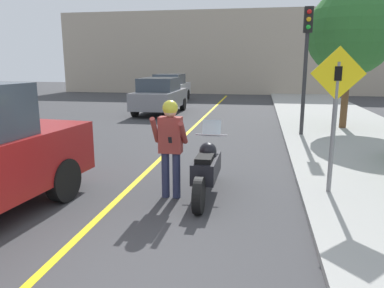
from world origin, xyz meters
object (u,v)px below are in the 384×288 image
(traffic_light, at_px, (307,48))
(crossing_sign, at_px, (335,107))
(parked_car_silver, at_px, (170,87))
(person_biker, at_px, (170,139))
(parked_car_grey, at_px, (160,95))
(street_tree, at_px, (351,33))
(motorcycle, at_px, (207,169))

(traffic_light, bearing_deg, crossing_sign, -90.76)
(parked_car_silver, bearing_deg, person_biker, -76.41)
(person_biker, relative_size, parked_car_grey, 0.42)
(street_tree, bearing_deg, parked_car_silver, 133.10)
(motorcycle, xyz_separation_m, parked_car_silver, (-4.67, 16.55, 0.36))
(person_biker, relative_size, crossing_sign, 0.69)
(parked_car_grey, bearing_deg, crossing_sign, -60.40)
(parked_car_silver, bearing_deg, motorcycle, -74.25)
(motorcycle, height_order, street_tree, street_tree)
(motorcycle, xyz_separation_m, street_tree, (3.83, 7.46, 2.86))
(crossing_sign, xyz_separation_m, parked_car_grey, (-5.94, 10.46, -0.78))
(person_biker, xyz_separation_m, traffic_light, (2.86, 6.10, 1.74))
(crossing_sign, height_order, traffic_light, traffic_light)
(motorcycle, bearing_deg, traffic_light, 68.96)
(traffic_light, height_order, parked_car_grey, traffic_light)
(traffic_light, relative_size, street_tree, 0.83)
(crossing_sign, distance_m, parked_car_grey, 12.05)
(street_tree, bearing_deg, person_biker, -119.98)
(street_tree, distance_m, parked_car_silver, 12.69)
(traffic_light, bearing_deg, parked_car_silver, 122.92)
(crossing_sign, height_order, street_tree, street_tree)
(person_biker, xyz_separation_m, parked_car_silver, (-4.06, 16.79, -0.22))
(traffic_light, height_order, street_tree, street_tree)
(street_tree, distance_m, parked_car_grey, 8.64)
(motorcycle, xyz_separation_m, person_biker, (-0.61, -0.24, 0.58))
(person_biker, distance_m, traffic_light, 6.96)
(crossing_sign, bearing_deg, motorcycle, -172.64)
(person_biker, bearing_deg, parked_car_grey, 106.03)
(traffic_light, height_order, parked_car_silver, traffic_light)
(crossing_sign, bearing_deg, street_tree, 77.02)
(street_tree, bearing_deg, parked_car_grey, 156.66)
(motorcycle, relative_size, traffic_light, 0.59)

